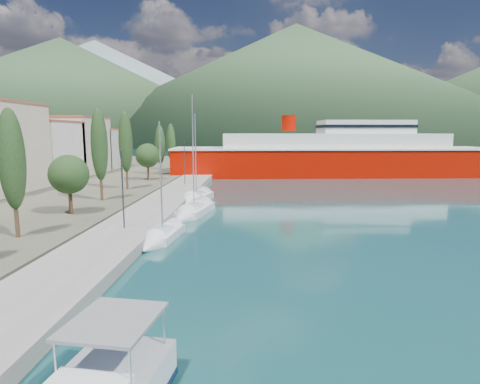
{
  "coord_description": "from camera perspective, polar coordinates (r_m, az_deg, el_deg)",
  "views": [
    {
      "loc": [
        1.28,
        -17.3,
        8.15
      ],
      "look_at": [
        0.0,
        14.0,
        3.5
      ],
      "focal_mm": 30.0,
      "sensor_mm": 36.0,
      "label": 1
    }
  ],
  "objects": [
    {
      "name": "tree_row",
      "position": [
        52.33,
        -16.85,
        5.33
      ],
      "size": [
        3.79,
        61.95,
        10.18
      ],
      "color": "#47301E",
      "rests_on": "land_strip"
    },
    {
      "name": "hills_near",
      "position": [
        403.72,
        16.7,
        13.93
      ],
      "size": [
        1010.0,
        520.0,
        115.0
      ],
      "color": "#334F2F",
      "rests_on": "ground"
    },
    {
      "name": "sailboat_far",
      "position": [
        47.01,
        -6.83,
        -1.21
      ],
      "size": [
        3.8,
        8.03,
        11.34
      ],
      "color": "silver",
      "rests_on": "ground"
    },
    {
      "name": "sailboat_mid",
      "position": [
        39.05,
        -7.36,
        -3.22
      ],
      "size": [
        3.79,
        9.06,
        12.65
      ],
      "color": "silver",
      "rests_on": "ground"
    },
    {
      "name": "ground",
      "position": [
        137.55,
        1.81,
        5.05
      ],
      "size": [
        1400.0,
        1400.0,
        0.0
      ],
      "primitive_type": "plane",
      "color": "#164547"
    },
    {
      "name": "sailboat_near",
      "position": [
        30.44,
        -11.78,
        -6.74
      ],
      "size": [
        2.72,
        6.98,
        9.78
      ],
      "color": "silver",
      "rests_on": "ground"
    },
    {
      "name": "hills_far",
      "position": [
        654.36,
        14.91,
        14.25
      ],
      "size": [
        1480.0,
        900.0,
        180.0
      ],
      "color": "gray",
      "rests_on": "ground"
    },
    {
      "name": "town_buildings",
      "position": [
        63.66,
        -29.31,
        5.05
      ],
      "size": [
        9.2,
        69.2,
        11.3
      ],
      "color": "beige",
      "rests_on": "land_strip"
    },
    {
      "name": "ferry",
      "position": [
        79.2,
        13.04,
        4.97
      ],
      "size": [
        61.16,
        17.11,
        11.99
      ],
      "color": "#A60C00",
      "rests_on": "ground"
    },
    {
      "name": "quay",
      "position": [
        45.17,
        -10.85,
        -1.59
      ],
      "size": [
        5.0,
        88.0,
        0.8
      ],
      "primitive_type": "cube",
      "color": "gray",
      "rests_on": "ground"
    },
    {
      "name": "lamp_posts",
      "position": [
        33.85,
        -15.36,
        1.24
      ],
      "size": [
        0.15,
        48.64,
        6.06
      ],
      "color": "#2D2D33",
      "rests_on": "quay"
    }
  ]
}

